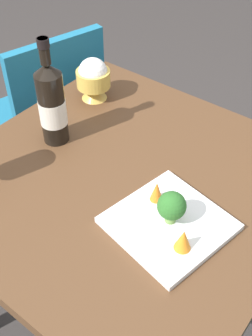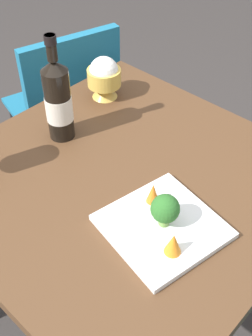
{
  "view_description": "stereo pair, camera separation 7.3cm",
  "coord_description": "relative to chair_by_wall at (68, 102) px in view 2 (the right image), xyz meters",
  "views": [
    {
      "loc": [
        0.5,
        -0.64,
        1.53
      ],
      "look_at": [
        0.0,
        0.0,
        0.78
      ],
      "focal_mm": 44.88,
      "sensor_mm": 36.0,
      "label": 1
    },
    {
      "loc": [
        0.55,
        -0.59,
        1.53
      ],
      "look_at": [
        0.0,
        0.0,
        0.78
      ],
      "focal_mm": 44.88,
      "sensor_mm": 36.0,
      "label": 2
    }
  ],
  "objects": [
    {
      "name": "carrot_garnish_right",
      "position": [
        0.89,
        -0.44,
        0.26
      ],
      "size": [
        0.04,
        0.04,
        0.06
      ],
      "color": "orange",
      "rests_on": "serving_plate"
    },
    {
      "name": "serving_plate",
      "position": [
        0.82,
        -0.4,
        0.23
      ],
      "size": [
        0.29,
        0.29,
        0.02
      ],
      "rotation": [
        0.0,
        0.0,
        -0.19
      ],
      "color": "white",
      "rests_on": "dining_table"
    },
    {
      "name": "dining_table",
      "position": [
        0.64,
        -0.33,
        0.13
      ],
      "size": [
        0.89,
        0.89,
        0.75
      ],
      "color": "brown",
      "rests_on": "ground_plane"
    },
    {
      "name": "chair_by_wall",
      "position": [
        0.0,
        0.0,
        0.0
      ],
      "size": [
        0.49,
        0.49,
        0.85
      ],
      "rotation": [
        0.0,
        0.0,
        1.31
      ],
      "color": "teal",
      "rests_on": "ground_plane"
    },
    {
      "name": "ground_plane",
      "position": [
        0.64,
        -0.33,
        -0.53
      ],
      "size": [
        8.0,
        8.0,
        0.0
      ],
      "primitive_type": "plane",
      "color": "#383330"
    },
    {
      "name": "broccoli_floret",
      "position": [
        0.82,
        -0.39,
        0.28
      ],
      "size": [
        0.07,
        0.07,
        0.09
      ],
      "color": "#729E4C",
      "rests_on": "serving_plate"
    },
    {
      "name": "carrot_garnish_left",
      "position": [
        0.76,
        -0.36,
        0.26
      ],
      "size": [
        0.03,
        0.03,
        0.06
      ],
      "color": "orange",
      "rests_on": "serving_plate"
    },
    {
      "name": "wine_bottle",
      "position": [
        0.38,
        -0.32,
        0.34
      ],
      "size": [
        0.08,
        0.08,
        0.32
      ],
      "color": "black",
      "rests_on": "dining_table"
    },
    {
      "name": "rice_bowl",
      "position": [
        0.32,
        -0.09,
        0.29
      ],
      "size": [
        0.11,
        0.11,
        0.14
      ],
      "color": "gold",
      "rests_on": "dining_table"
    }
  ]
}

